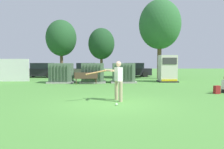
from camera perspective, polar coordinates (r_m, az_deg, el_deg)
name	(u,v)px	position (r m, az deg, el deg)	size (l,w,h in m)	color
ground_plane	(112,104)	(8.79, -0.04, -7.85)	(96.00, 96.00, 0.00)	#51933D
fence_panel	(2,70)	(21.20, -27.49, 1.04)	(4.80, 0.12, 2.00)	silver
transformer_west	(61,73)	(18.02, -13.43, 0.32)	(2.10, 1.70, 1.62)	#9E9B93
transformer_mid_west	(93,73)	(17.67, -5.13, 0.33)	(2.10, 1.70, 1.62)	#9E9B93
transformer_mid_east	(123,73)	(17.78, 3.08, 0.36)	(2.10, 1.70, 1.62)	#9E9B93
generator_enclosure	(167,69)	(18.91, 14.65, 1.49)	(1.60, 1.40, 2.30)	#262626
park_bench	(86,77)	(16.65, -6.97, -0.73)	(1.83, 0.60, 0.92)	#4C3828
batter	(117,79)	(9.30, 1.43, -1.17)	(1.58, 0.83, 1.74)	tan
sports_ball	(116,104)	(8.45, 1.21, -7.99)	(0.09, 0.09, 0.09)	white
backpack	(217,90)	(12.81, 26.28, -3.70)	(0.36, 0.32, 0.44)	maroon
tree_left	(61,38)	(24.10, -13.46, 9.45)	(3.29, 3.29, 6.29)	brown
tree_center_left	(101,44)	(22.94, -2.86, 8.21)	(2.79, 2.79, 5.34)	brown
tree_center_right	(160,25)	(22.68, 12.69, 12.91)	(4.21, 4.21, 8.04)	brown
parked_car_leftmost	(41,71)	(25.26, -18.43, 0.99)	(4.40, 2.35, 1.62)	black
parked_car_left_of_center	(85,71)	(24.50, -7.31, 1.06)	(4.36, 2.26, 1.62)	gray
parked_car_right_of_center	(133,70)	(25.23, 5.62, 1.14)	(4.32, 2.16, 1.62)	black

